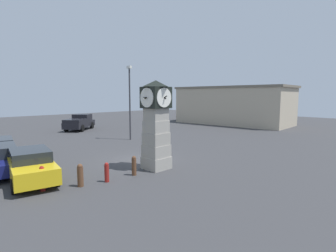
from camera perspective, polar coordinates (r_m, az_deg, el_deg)
ground_plane at (r=16.97m, az=-6.59°, el=-7.42°), size 89.34×89.34×0.00m
clock_tower at (r=14.57m, az=-2.62°, el=0.43°), size 1.68×1.69×4.94m
bollard_near_tower at (r=12.73m, az=-25.70°, el=-10.22°), size 0.22×0.22×1.10m
bollard_mid_row at (r=12.68m, az=-18.56°, el=-10.09°), size 0.27×0.27×1.05m
bollard_far_row at (r=12.99m, az=-13.20°, el=-9.74°), size 0.22×0.22×0.95m
bollard_end_row at (r=13.78m, az=-7.41°, el=-8.51°), size 0.24×0.24×1.02m
car_by_building at (r=14.32m, az=-27.63°, el=-7.58°), size 4.60×2.54×1.51m
pickup_truck at (r=33.24m, az=-18.70°, el=0.79°), size 4.87×5.16×1.85m
street_lamp_far_side at (r=24.57m, az=-8.33°, el=6.08°), size 0.50×0.24×6.80m
warehouse_blue_far at (r=39.45m, az=13.96°, el=4.41°), size 16.66×8.38×5.43m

